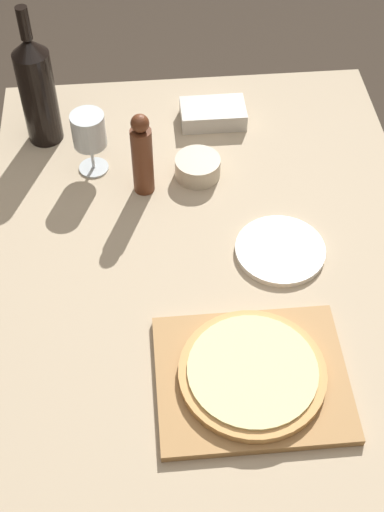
% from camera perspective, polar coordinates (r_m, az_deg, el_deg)
% --- Properties ---
extents(ground_plane, '(12.00, 12.00, 0.00)m').
position_cam_1_polar(ground_plane, '(2.16, 1.16, -13.91)').
color(ground_plane, '#382D23').
extents(dining_table, '(1.00, 1.44, 0.73)m').
position_cam_1_polar(dining_table, '(1.61, 1.51, -3.59)').
color(dining_table, tan).
rests_on(dining_table, ground_plane).
extents(cutting_board, '(0.37, 0.30, 0.02)m').
position_cam_1_polar(cutting_board, '(1.39, 4.80, -9.70)').
color(cutting_board, '#A87A47').
rests_on(cutting_board, dining_table).
extents(pizza, '(0.28, 0.28, 0.02)m').
position_cam_1_polar(pizza, '(1.38, 4.85, -9.26)').
color(pizza, tan).
rests_on(pizza, cutting_board).
extents(wine_bottle, '(0.09, 0.09, 0.37)m').
position_cam_1_polar(wine_bottle, '(1.82, -12.28, 12.91)').
color(wine_bottle, black).
rests_on(wine_bottle, dining_table).
extents(pepper_mill, '(0.05, 0.05, 0.22)m').
position_cam_1_polar(pepper_mill, '(1.66, -4.01, 8.01)').
color(pepper_mill, '#5B2D19').
rests_on(pepper_mill, dining_table).
extents(wine_glass, '(0.08, 0.08, 0.16)m').
position_cam_1_polar(wine_glass, '(1.72, -8.25, 9.78)').
color(wine_glass, silver).
rests_on(wine_glass, dining_table).
extents(small_bowl, '(0.11, 0.11, 0.05)m').
position_cam_1_polar(small_bowl, '(1.74, 0.54, 7.12)').
color(small_bowl, beige).
rests_on(small_bowl, dining_table).
extents(dinner_plate, '(0.20, 0.20, 0.01)m').
position_cam_1_polar(dinner_plate, '(1.59, 7.06, 0.46)').
color(dinner_plate, silver).
rests_on(dinner_plate, dining_table).
extents(food_container, '(0.17, 0.10, 0.05)m').
position_cam_1_polar(food_container, '(1.90, 1.68, 11.30)').
color(food_container, '#BCB7AD').
rests_on(food_container, dining_table).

